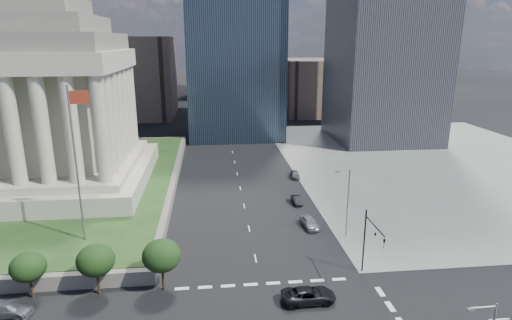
{
  "coord_description": "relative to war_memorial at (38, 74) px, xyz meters",
  "views": [
    {
      "loc": [
        -5.24,
        -29.03,
        27.05
      ],
      "look_at": [
        -0.06,
        18.81,
        13.46
      ],
      "focal_mm": 30.0,
      "sensor_mm": 36.0,
      "label": 1
    }
  ],
  "objects": [
    {
      "name": "parked_sedan_near",
      "position": [
        43.0,
        -19.5,
        -20.61
      ],
      "size": [
        4.79,
        2.35,
        1.57
      ],
      "primitive_type": "imported",
      "rotation": [
        0.0,
        0.0,
        0.11
      ],
      "color": "gray",
      "rests_on": "ground"
    },
    {
      "name": "sidewalk_ne",
      "position": [
        80.0,
        12.0,
        -21.38
      ],
      "size": [
        68.0,
        90.0,
        0.03
      ],
      "primitive_type": "cube",
      "color": "slate",
      "rests_on": "ground"
    },
    {
      "name": "parked_sedan_far",
      "position": [
        45.5,
        4.15,
        -20.69
      ],
      "size": [
        2.03,
        4.3,
        1.42
      ],
      "primitive_type": "imported",
      "rotation": [
        0.0,
        0.0,
        -0.09
      ],
      "color": "#4F5155",
      "rests_on": "ground"
    },
    {
      "name": "traffic_signal_ne",
      "position": [
        46.5,
        -34.3,
        -16.15
      ],
      "size": [
        0.3,
        5.74,
        8.0
      ],
      "color": "black",
      "rests_on": "ground"
    },
    {
      "name": "pickup_truck",
      "position": [
        38.63,
        -38.0,
        -20.59
      ],
      "size": [
        5.91,
        2.88,
        1.62
      ],
      "primitive_type": "imported",
      "rotation": [
        0.0,
        0.0,
        1.6
      ],
      "color": "black",
      "rests_on": "ground"
    },
    {
      "name": "suv_grey",
      "position": [
        7.84,
        -37.0,
        -20.69
      ],
      "size": [
        2.6,
        5.09,
        1.41
      ],
      "primitive_type": "imported",
      "rotation": [
        0.0,
        0.0,
        1.44
      ],
      "color": "#505257",
      "rests_on": "ground"
    },
    {
      "name": "ground",
      "position": [
        34.0,
        52.0,
        -21.4
      ],
      "size": [
        500.0,
        500.0,
        0.0
      ],
      "primitive_type": "plane",
      "color": "black",
      "rests_on": "ground"
    },
    {
      "name": "building_filler_nw",
      "position": [
        4.0,
        82.0,
        -7.4
      ],
      "size": [
        24.0,
        30.0,
        28.0
      ],
      "primitive_type": "cube",
      "color": "brown",
      "rests_on": "ground"
    },
    {
      "name": "street_lamp_north",
      "position": [
        47.33,
        -23.0,
        -15.74
      ],
      "size": [
        2.13,
        0.22,
        10.0
      ],
      "color": "slate",
      "rests_on": "ground"
    },
    {
      "name": "parked_sedan_mid",
      "position": [
        43.0,
        -9.87,
        -20.77
      ],
      "size": [
        3.88,
        1.44,
        1.27
      ],
      "primitive_type": "imported",
      "rotation": [
        0.0,
        0.0,
        0.02
      ],
      "color": "black",
      "rests_on": "ground"
    },
    {
      "name": "war_memorial",
      "position": [
        0.0,
        0.0,
        0.0
      ],
      "size": [
        34.0,
        34.0,
        39.0
      ],
      "primitive_type": null,
      "color": "#ADA391",
      "rests_on": "plaza_lawn"
    },
    {
      "name": "building_filler_ne",
      "position": [
        66.0,
        82.0,
        -11.4
      ],
      "size": [
        20.0,
        30.0,
        20.0
      ],
      "primitive_type": "cube",
      "color": "brown",
      "rests_on": "ground"
    },
    {
      "name": "flagpole",
      "position": [
        12.17,
        -24.0,
        -8.29
      ],
      "size": [
        2.52,
        0.24,
        20.0
      ],
      "color": "slate",
      "rests_on": "plaza_lawn"
    },
    {
      "name": "midrise_glass",
      "position": [
        36.0,
        47.0,
        8.6
      ],
      "size": [
        26.0,
        26.0,
        60.0
      ],
      "primitive_type": "cube",
      "color": "black",
      "rests_on": "ground"
    }
  ]
}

